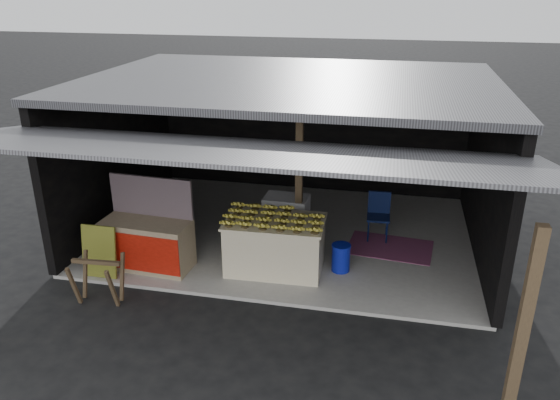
% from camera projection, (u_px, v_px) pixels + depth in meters
% --- Properties ---
extents(ground, '(80.00, 80.00, 0.00)m').
position_uv_depth(ground, '(257.00, 303.00, 8.40)').
color(ground, black).
rests_on(ground, ground).
extents(concrete_slab, '(7.00, 5.00, 0.06)m').
position_uv_depth(concrete_slab, '(289.00, 233.00, 10.65)').
color(concrete_slab, gray).
rests_on(concrete_slab, ground).
extents(shophouse, '(7.40, 7.29, 3.02)m').
position_uv_depth(shophouse, '(293.00, 125.00, 10.16)').
color(shophouse, black).
rests_on(shophouse, ground).
extents(banana_table, '(1.66, 1.05, 0.90)m').
position_uv_depth(banana_table, '(275.00, 245.00, 9.10)').
color(banana_table, beige).
rests_on(banana_table, concrete_slab).
extents(banana_pile, '(1.54, 0.95, 0.18)m').
position_uv_depth(banana_pile, '(275.00, 215.00, 8.90)').
color(banana_pile, gold).
rests_on(banana_pile, banana_table).
extents(white_crate, '(0.82, 0.58, 0.88)m').
position_uv_depth(white_crate, '(286.00, 219.00, 10.10)').
color(white_crate, white).
rests_on(white_crate, concrete_slab).
extents(neighbor_stall, '(1.52, 0.76, 1.53)m').
position_uv_depth(neighbor_stall, '(147.00, 242.00, 9.19)').
color(neighbor_stall, '#998466').
rests_on(neighbor_stall, concrete_slab).
extents(green_signboard, '(0.59, 0.17, 0.88)m').
position_uv_depth(green_signboard, '(99.00, 252.00, 8.90)').
color(green_signboard, black).
rests_on(green_signboard, concrete_slab).
extents(sawhorse, '(0.76, 0.69, 0.73)m').
position_uv_depth(sawhorse, '(98.00, 276.00, 8.24)').
color(sawhorse, brown).
rests_on(sawhorse, ground).
extents(water_barrel, '(0.31, 0.31, 0.45)m').
position_uv_depth(water_barrel, '(341.00, 258.00, 9.14)').
color(water_barrel, '#0D1896').
rests_on(water_barrel, concrete_slab).
extents(plastic_chair, '(0.43, 0.43, 0.89)m').
position_uv_depth(plastic_chair, '(379.00, 212.00, 10.22)').
color(plastic_chair, '#0A1337').
rests_on(plastic_chair, concrete_slab).
extents(magenta_rug, '(1.60, 1.15, 0.01)m').
position_uv_depth(magenta_rug, '(390.00, 247.00, 10.00)').
color(magenta_rug, '#72194C').
rests_on(magenta_rug, concrete_slab).
extents(picture_frames, '(1.62, 0.04, 0.46)m').
position_uv_depth(picture_frames, '(303.00, 109.00, 12.14)').
color(picture_frames, black).
rests_on(picture_frames, shophouse).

